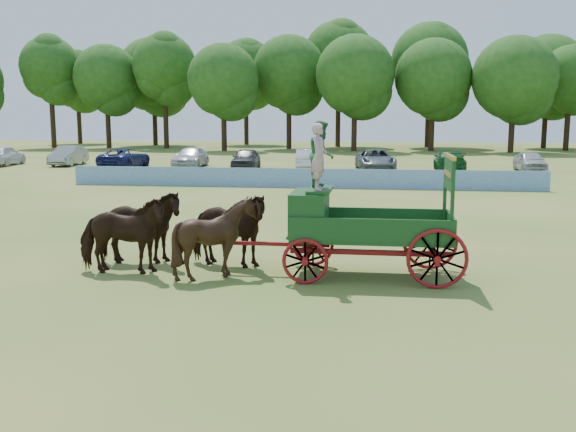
{
  "coord_description": "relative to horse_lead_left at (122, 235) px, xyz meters",
  "views": [
    {
      "loc": [
        2.99,
        -16.6,
        3.91
      ],
      "look_at": [
        0.75,
        -0.19,
        1.3
      ],
      "focal_mm": 40.0,
      "sensor_mm": 36.0,
      "label": 1
    }
  ],
  "objects": [
    {
      "name": "ground",
      "position": [
        3.18,
        1.74,
        -0.98
      ],
      "size": [
        160.0,
        160.0,
        0.0
      ],
      "primitive_type": "plane",
      "color": "olive",
      "rests_on": "ground"
    },
    {
      "name": "horse_lead_left",
      "position": [
        0.0,
        0.0,
        0.0
      ],
      "size": [
        2.39,
        1.22,
        1.96
      ],
      "primitive_type": "imported",
      "rotation": [
        0.0,
        0.0,
        1.64
      ],
      "color": "black",
      "rests_on": "ground"
    },
    {
      "name": "horse_lead_right",
      "position": [
        0.0,
        1.1,
        0.0
      ],
      "size": [
        2.47,
        1.45,
        1.96
      ],
      "primitive_type": "imported",
      "rotation": [
        0.0,
        0.0,
        1.75
      ],
      "color": "black",
      "rests_on": "ground"
    },
    {
      "name": "horse_wheel_left",
      "position": [
        2.4,
        0.0,
        0.0
      ],
      "size": [
        1.98,
        1.81,
        1.96
      ],
      "primitive_type": "imported",
      "rotation": [
        0.0,
        0.0,
        1.44
      ],
      "color": "black",
      "rests_on": "ground"
    },
    {
      "name": "horse_wheel_right",
      "position": [
        2.4,
        1.1,
        0.0
      ],
      "size": [
        2.48,
        1.48,
        1.96
      ],
      "primitive_type": "imported",
      "rotation": [
        0.0,
        0.0,
        1.38
      ],
      "color": "black",
      "rests_on": "ground"
    },
    {
      "name": "farm_dray",
      "position": [
        5.35,
        0.58,
        0.69
      ],
      "size": [
        6.0,
        2.0,
        3.77
      ],
      "color": "maroon",
      "rests_on": "ground"
    },
    {
      "name": "sponsor_banner",
      "position": [
        2.18,
        19.74,
        -0.45
      ],
      "size": [
        26.0,
        0.08,
        1.05
      ],
      "primitive_type": "cube",
      "color": "#1F59A8",
      "rests_on": "ground"
    },
    {
      "name": "parked_cars",
      "position": [
        2.56,
        31.7,
        -0.23
      ],
      "size": [
        52.49,
        7.02,
        1.65
      ],
      "color": "silver",
      "rests_on": "ground"
    },
    {
      "name": "treeline",
      "position": [
        0.63,
        61.54,
        7.98
      ],
      "size": [
        92.18,
        23.91,
        15.46
      ],
      "color": "#382314",
      "rests_on": "ground"
    }
  ]
}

